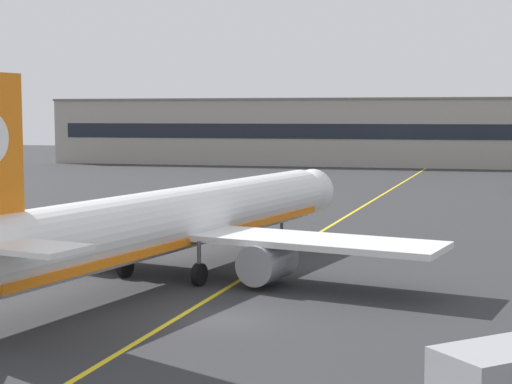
% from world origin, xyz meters
% --- Properties ---
extents(ground_plane, '(400.00, 400.00, 0.00)m').
position_xyz_m(ground_plane, '(0.00, 0.00, 0.00)').
color(ground_plane, '#2D2D30').
extents(taxiway_centreline, '(13.69, 179.52, 0.01)m').
position_xyz_m(taxiway_centreline, '(0.00, 30.00, 0.00)').
color(taxiway_centreline, yellow).
rests_on(taxiway_centreline, ground).
extents(airliner_foreground, '(32.22, 40.97, 11.65)m').
position_xyz_m(airliner_foreground, '(-5.54, 9.62, 3.37)').
color(airliner_foreground, white).
rests_on(airliner_foreground, ground).
extents(safety_cone_by_nose_gear, '(0.44, 0.44, 0.55)m').
position_xyz_m(safety_cone_by_nose_gear, '(-4.52, 24.78, 0.26)').
color(safety_cone_by_nose_gear, orange).
rests_on(safety_cone_by_nose_gear, ground).
extents(terminal_building, '(146.32, 12.40, 12.88)m').
position_xyz_m(terminal_building, '(5.82, 120.13, 6.45)').
color(terminal_building, '#9E998E').
rests_on(terminal_building, ground).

